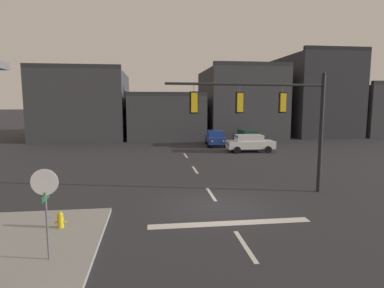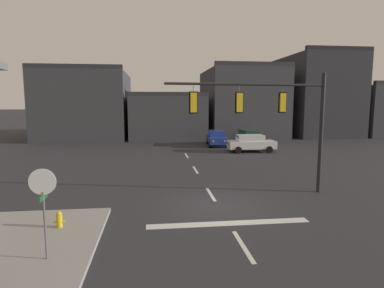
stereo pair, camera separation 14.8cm
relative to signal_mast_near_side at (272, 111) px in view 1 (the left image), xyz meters
The scene contains 11 objects.
ground_plane 5.39m from the signal_mast_near_side, 152.55° to the right, with size 400.00×400.00×0.00m, color #2B2B30.
sidewalk_near_corner 12.34m from the signal_mast_near_side, 151.54° to the right, with size 5.00×8.00×0.15m, color gray.
stop_bar_paint 6.25m from the signal_mast_near_side, 129.89° to the right, with size 6.40×0.50×0.01m, color silver.
lane_centreline 5.18m from the signal_mast_near_side, behind, with size 0.16×26.40×0.01m.
signal_mast_near_side is the anchor object (origin of this frame).
stop_sign 10.97m from the signal_mast_near_side, 146.42° to the right, with size 0.76×0.64×2.83m.
car_lot_nearside 14.68m from the signal_mast_near_side, 76.59° to the left, with size 4.51×2.04×1.61m.
car_lot_middle 20.21m from the signal_mast_near_side, 76.34° to the left, with size 2.12×4.54×1.61m.
car_lot_farside 18.85m from the signal_mast_near_side, 87.14° to the left, with size 2.23×4.57×1.61m.
fire_hydrant 10.67m from the signal_mast_near_side, 159.20° to the right, with size 0.40×0.30×0.75m.
building_row 29.90m from the signal_mast_near_side, 75.88° to the left, with size 54.87×13.90×11.46m.
Camera 1 is at (-3.01, -13.73, 4.70)m, focal length 30.09 mm.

